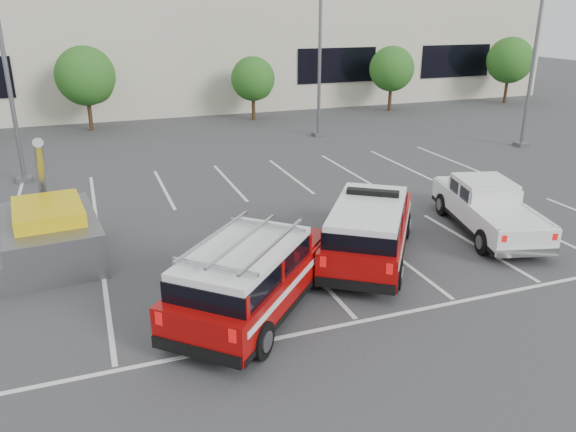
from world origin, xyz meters
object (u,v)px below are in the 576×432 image
object	(u,v)px
light_pole_right	(536,43)
ladder_suv	(252,281)
light_pole_left	(3,53)
light_pole_mid	(320,40)
tree_far_right	(510,62)
utility_rig	(47,236)
convention_building	(152,38)
white_pickup	(487,212)
fire_chief_suv	(369,233)
tree_right	(392,70)
tree_mid_right	(254,80)
tree_mid_left	(87,78)

from	to	relation	value
light_pole_right	ladder_suv	distance (m)	21.99
light_pole_left	light_pole_mid	bearing A→B (deg)	14.93
tree_far_right	light_pole_mid	world-z (taller)	light_pole_mid
ladder_suv	tree_far_right	bearing A→B (deg)	83.70
tree_far_right	utility_rig	xyz separation A→B (m)	(-31.87, -18.79, -2.30)
convention_building	tree_far_right	xyz separation A→B (m)	(24.91, -9.82, -1.68)
light_pole_left	white_pickup	xyz separation A→B (m)	(14.42, -11.20, -4.54)
light_pole_mid	tree_far_right	bearing A→B (deg)	18.48
convention_building	fire_chief_suv	world-z (taller)	convention_building
light_pole_left	ladder_suv	world-z (taller)	light_pole_left
utility_rig	light_pole_mid	bearing A→B (deg)	37.17
light_pole_mid	utility_rig	size ratio (longest dim) A/B	2.23
tree_far_right	light_pole_right	xyz separation A→B (m)	(-9.09, -12.05, 2.14)
tree_right	tree_far_right	size ratio (longest dim) A/B	0.91
convention_building	light_pole_left	bearing A→B (deg)	-112.39
light_pole_mid	utility_rig	bearing A→B (deg)	-137.24
light_pole_left	light_pole_right	bearing A→B (deg)	-4.76
tree_mid_right	fire_chief_suv	bearing A→B (deg)	-98.46
tree_far_right	light_pole_left	xyz separation A→B (m)	(-33.09, -10.05, 2.14)
light_pole_right	utility_rig	world-z (taller)	light_pole_right
white_pickup	utility_rig	bearing A→B (deg)	-175.84
tree_right	fire_chief_suv	world-z (taller)	tree_right
tree_right	fire_chief_suv	xyz separation A→B (m)	(-13.25, -21.84, -1.98)
convention_building	tree_mid_right	bearing A→B (deg)	-63.43
convention_building	ladder_suv	world-z (taller)	convention_building
convention_building	tree_mid_right	xyz separation A→B (m)	(4.91, -9.82, -2.22)
tree_right	light_pole_left	xyz separation A→B (m)	(-23.09, -10.05, 2.41)
light_pole_right	fire_chief_suv	xyz separation A→B (m)	(-14.16, -9.79, -4.39)
tree_mid_right	light_pole_mid	xyz separation A→B (m)	(1.91, -6.05, 2.68)
convention_building	tree_mid_right	world-z (taller)	convention_building
tree_mid_right	tree_mid_left	bearing A→B (deg)	180.00
light_pole_mid	light_pole_right	distance (m)	10.82
light_pole_mid	fire_chief_suv	distance (m)	17.18
light_pole_left	white_pickup	distance (m)	18.81
light_pole_right	tree_mid_left	bearing A→B (deg)	150.05
white_pickup	utility_rig	distance (m)	13.43
convention_building	tree_mid_right	size ratio (longest dim) A/B	15.04
tree_mid_left	tree_right	size ratio (longest dim) A/B	1.10
ladder_suv	utility_rig	size ratio (longest dim) A/B	1.15
tree_mid_left	ladder_suv	size ratio (longest dim) A/B	0.92
tree_far_right	white_pickup	distance (m)	28.38
tree_mid_left	white_pickup	bearing A→B (deg)	-61.92
ladder_suv	convention_building	bearing A→B (deg)	128.75
light_pole_left	light_pole_mid	distance (m)	15.52
light_pole_mid	fire_chief_suv	size ratio (longest dim) A/B	1.80
tree_mid_left	tree_far_right	distance (m)	30.00
tree_mid_right	light_pole_right	distance (m)	16.47
tree_mid_right	tree_right	bearing A→B (deg)	0.00
fire_chief_suv	light_pole_mid	bearing A→B (deg)	106.75
light_pole_mid	utility_rig	distance (m)	19.29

